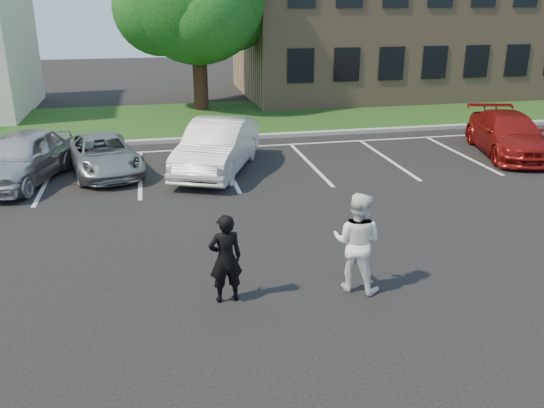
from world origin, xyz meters
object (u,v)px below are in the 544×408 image
(car_red_compact, at_px, (509,134))
(car_silver_west, at_px, (22,157))
(man_black_suit, at_px, (226,258))
(man_white_shirt, at_px, (357,242))
(office_building, at_px, (434,17))
(car_silver_minivan, at_px, (103,154))
(car_white_sedan, at_px, (217,147))

(car_red_compact, bearing_deg, car_silver_west, -166.10)
(man_black_suit, relative_size, man_white_shirt, 0.87)
(office_building, distance_m, car_silver_minivan, 22.78)
(man_black_suit, relative_size, car_silver_west, 0.37)
(man_white_shirt, distance_m, car_white_sedan, 8.60)
(car_white_sedan, bearing_deg, man_black_suit, -73.46)
(man_white_shirt, relative_size, car_red_compact, 0.40)
(car_red_compact, bearing_deg, car_white_sedan, -165.90)
(car_white_sedan, relative_size, car_red_compact, 1.00)
(office_building, height_order, car_silver_west, office_building)
(office_building, relative_size, man_white_shirt, 11.47)
(office_building, relative_size, car_red_compact, 4.53)
(man_black_suit, xyz_separation_m, car_silver_minivan, (-2.72, 8.99, -0.26))
(man_white_shirt, height_order, car_silver_west, man_white_shirt)
(car_white_sedan, distance_m, car_red_compact, 10.35)
(man_white_shirt, relative_size, car_white_sedan, 0.40)
(office_building, xyz_separation_m, car_white_sedan, (-14.34, -14.20, -3.35))
(man_white_shirt, distance_m, car_red_compact, 12.12)
(man_white_shirt, distance_m, car_silver_minivan, 10.45)
(man_white_shirt, relative_size, car_silver_minivan, 0.46)
(car_silver_minivan, relative_size, car_red_compact, 0.86)
(man_black_suit, height_order, man_white_shirt, man_white_shirt)
(car_silver_minivan, xyz_separation_m, car_red_compact, (13.93, -0.65, 0.13))
(man_black_suit, bearing_deg, office_building, -130.47)
(car_silver_minivan, bearing_deg, office_building, 23.04)
(man_black_suit, distance_m, car_silver_minivan, 9.39)
(car_red_compact, bearing_deg, office_building, 88.68)
(man_white_shirt, relative_size, car_silver_west, 0.43)
(car_silver_west, height_order, car_silver_minivan, car_silver_west)
(car_silver_west, distance_m, car_silver_minivan, 2.37)
(car_silver_west, relative_size, car_red_compact, 0.92)
(office_building, bearing_deg, car_white_sedan, -135.28)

